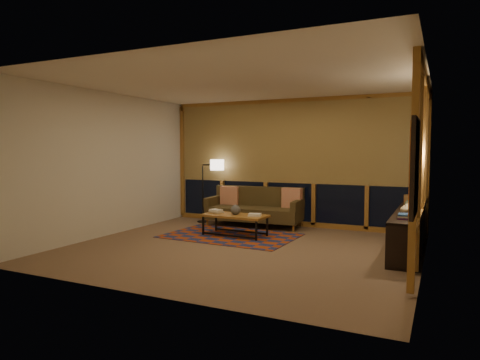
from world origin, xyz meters
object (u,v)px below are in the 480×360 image
at_px(coffee_table, 235,225).
at_px(bookshelf, 408,231).
at_px(floor_lamp, 203,191).
at_px(sofa, 254,207).

height_order(coffee_table, bookshelf, bookshelf).
relative_size(coffee_table, floor_lamp, 0.86).
bearing_deg(sofa, coffee_table, -88.91).
relative_size(coffee_table, bookshelf, 0.48).
relative_size(floor_lamp, bookshelf, 0.55).
height_order(floor_lamp, bookshelf, floor_lamp).
height_order(sofa, bookshelf, sofa).
bearing_deg(bookshelf, coffee_table, -177.90).
bearing_deg(floor_lamp, coffee_table, -61.76).
bearing_deg(bookshelf, floor_lamp, 167.14).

